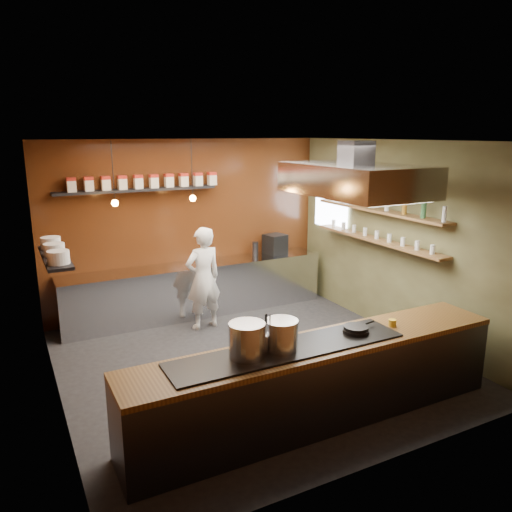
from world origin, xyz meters
TOP-DOWN VIEW (x-y plane):
  - floor at (0.00, 0.00)m, footprint 5.00×5.00m
  - back_wall at (0.00, 2.50)m, footprint 5.00×0.00m
  - left_wall at (-2.50, 0.00)m, footprint 0.00×5.00m
  - right_wall at (2.50, 0.00)m, footprint 0.00×5.00m
  - ceiling at (0.00, 0.00)m, footprint 5.00×5.00m
  - window_pane at (2.45, 1.70)m, footprint 0.00×1.00m
  - prep_counter at (0.00, 2.17)m, footprint 4.60×0.65m
  - pass_counter at (-0.00, -1.60)m, footprint 4.40×0.72m
  - tin_shelf at (-0.90, 2.36)m, footprint 2.60×0.26m
  - plate_shelf at (-2.34, 1.00)m, footprint 0.30×1.40m
  - bottle_shelf_upper at (2.34, 0.30)m, footprint 0.26×2.80m
  - bottle_shelf_lower at (2.34, 0.30)m, footprint 0.26×2.80m
  - extractor_hood at (1.30, -0.40)m, footprint 1.20×2.00m
  - pendant_left at (-1.40, 1.70)m, footprint 0.10×0.10m
  - pendant_right at (-0.20, 1.70)m, footprint 0.10×0.10m
  - storage_tins at (-0.75, 2.36)m, footprint 2.43×0.13m
  - plate_stacks at (-2.34, 1.00)m, footprint 0.26×1.16m
  - bottles at (2.34, 0.30)m, footprint 0.06×2.66m
  - wine_glasses at (2.34, 0.30)m, footprint 0.07×2.37m
  - stockpot_large at (-0.87, -1.59)m, footprint 0.37×0.37m
  - stockpot_small at (-0.49, -1.60)m, footprint 0.36×0.36m
  - utensil_crock at (-0.63, -1.56)m, footprint 0.16×0.16m
  - frying_pan at (0.48, -1.58)m, footprint 0.46×0.29m
  - butter_jar at (1.00, -1.59)m, footprint 0.12×0.12m
  - espresso_machine at (1.58, 2.22)m, footprint 0.42×0.41m
  - chef at (-0.13, 1.50)m, footprint 0.66×0.48m

SIDE VIEW (x-z plane):
  - floor at x=0.00m, z-range 0.00..0.00m
  - prep_counter at x=0.00m, z-range 0.00..0.90m
  - pass_counter at x=0.00m, z-range 0.00..0.94m
  - chef at x=-0.13m, z-range 0.00..1.67m
  - butter_jar at x=1.00m, z-range 0.92..1.00m
  - frying_pan at x=0.48m, z-range 0.94..1.01m
  - utensil_crock at x=-0.63m, z-range 0.94..1.11m
  - espresso_machine at x=1.58m, z-range 0.90..1.26m
  - stockpot_small at x=-0.49m, z-range 0.94..1.26m
  - stockpot_large at x=-0.87m, z-range 0.94..1.29m
  - bottle_shelf_lower at x=2.34m, z-range 1.43..1.47m
  - back_wall at x=0.00m, z-range -1.00..4.00m
  - left_wall at x=-2.50m, z-range -1.00..4.00m
  - right_wall at x=2.50m, z-range -1.00..4.00m
  - wine_glasses at x=2.34m, z-range 1.47..1.60m
  - plate_shelf at x=-2.34m, z-range 1.53..1.57m
  - plate_stacks at x=-2.34m, z-range 1.57..1.73m
  - window_pane at x=2.45m, z-range 1.40..2.40m
  - bottle_shelf_upper at x=2.34m, z-range 1.90..1.94m
  - bottles at x=2.34m, z-range 1.94..2.18m
  - pendant_left at x=-1.40m, z-range 1.68..2.63m
  - pendant_right at x=-0.20m, z-range 1.68..2.63m
  - tin_shelf at x=-0.90m, z-range 2.18..2.22m
  - storage_tins at x=-0.75m, z-range 2.22..2.44m
  - extractor_hood at x=1.30m, z-range 2.15..2.87m
  - ceiling at x=0.00m, z-range 3.00..3.00m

